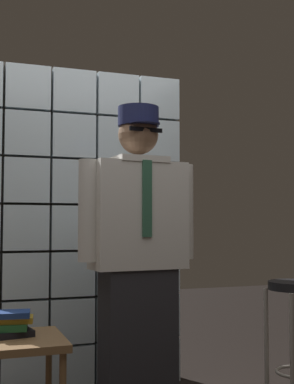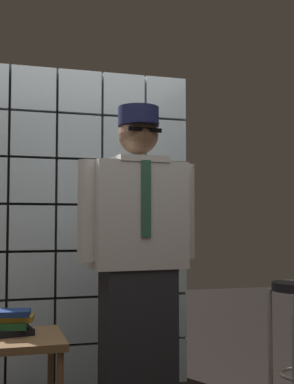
% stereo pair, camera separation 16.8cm
% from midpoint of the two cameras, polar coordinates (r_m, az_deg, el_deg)
% --- Properties ---
extents(glass_block_wall, '(1.59, 0.10, 2.22)m').
position_cam_midpoint_polar(glass_block_wall, '(3.62, -9.49, -3.86)').
color(glass_block_wall, silver).
rests_on(glass_block_wall, ground).
extents(standing_person, '(0.72, 0.32, 1.79)m').
position_cam_midpoint_polar(standing_person, '(2.99, -2.59, -7.00)').
color(standing_person, '#28282D').
rests_on(standing_person, ground).
extents(side_table, '(0.52, 0.52, 0.52)m').
position_cam_midpoint_polar(side_table, '(2.95, -16.07, -16.43)').
color(side_table, brown).
rests_on(side_table, ground).
extents(book_stack, '(0.26, 0.19, 0.13)m').
position_cam_midpoint_polar(book_stack, '(2.96, -16.35, -13.70)').
color(book_stack, black).
rests_on(book_stack, side_table).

